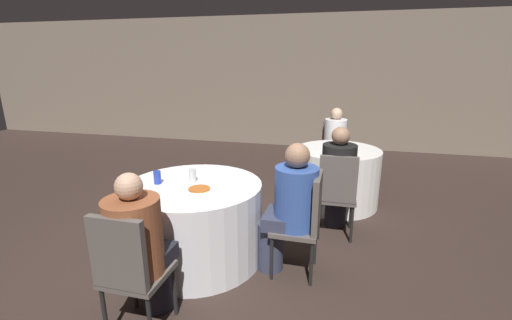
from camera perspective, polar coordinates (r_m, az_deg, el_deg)
ground_plane at (r=3.50m, az=-7.27°, el=-15.74°), size 16.00×16.00×0.00m
wall_back at (r=7.70m, az=5.57°, el=12.72°), size 16.00×0.06×2.80m
table_near at (r=3.35m, az=-10.04°, el=-10.04°), size 1.26×1.26×0.75m
table_far at (r=4.64m, az=13.34°, el=-2.75°), size 1.08×1.08×0.75m
chair_near_east at (r=3.02m, az=8.44°, el=-9.31°), size 0.41×0.41×0.94m
chair_near_south at (r=2.48m, az=-20.55°, el=-16.27°), size 0.40×0.41×0.94m
chair_far_north at (r=5.51m, az=12.88°, el=2.17°), size 0.43×0.43×0.94m
chair_far_south at (r=3.68m, az=13.38°, el=-4.82°), size 0.40×0.41×0.94m
person_black_shirt at (r=3.81m, az=13.46°, el=-3.12°), size 0.36×0.52×1.20m
person_floral_shirt at (r=2.56m, az=-18.64°, el=-13.65°), size 0.37×0.53×1.16m
person_white_shirt at (r=5.34m, az=13.00°, el=2.20°), size 0.35×0.51×1.18m
person_blue_shirt at (r=3.01m, az=5.51°, el=-7.93°), size 0.53×0.37×1.20m
pizza_plate_near at (r=3.05m, az=-9.44°, el=-4.81°), size 0.20×0.20×0.02m
soda_can_silver at (r=3.26m, az=-10.52°, el=-2.50°), size 0.07×0.07×0.12m
soda_can_blue at (r=3.28m, az=-16.12°, el=-2.81°), size 0.07×0.07×0.12m
cup_far at (r=4.26m, az=14.24°, el=1.45°), size 0.08×0.08×0.09m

